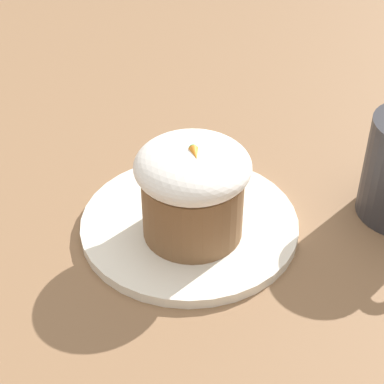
# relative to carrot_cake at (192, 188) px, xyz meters

# --- Properties ---
(ground_plane) EXTENTS (4.00, 4.00, 0.00)m
(ground_plane) POSITION_rel_carrot_cake_xyz_m (-0.02, 0.00, -0.06)
(ground_plane) COLOR #846042
(dessert_plate) EXTENTS (0.21, 0.21, 0.01)m
(dessert_plate) POSITION_rel_carrot_cake_xyz_m (-0.02, 0.00, -0.06)
(dessert_plate) COLOR white
(dessert_plate) RESTS_ON ground_plane
(carrot_cake) EXTENTS (0.11, 0.11, 0.10)m
(carrot_cake) POSITION_rel_carrot_cake_xyz_m (0.00, 0.00, 0.00)
(carrot_cake) COLOR brown
(carrot_cake) RESTS_ON dessert_plate
(spoon) EXTENTS (0.11, 0.04, 0.01)m
(spoon) POSITION_rel_carrot_cake_xyz_m (-0.02, -0.02, -0.05)
(spoon) COLOR #B7B7BC
(spoon) RESTS_ON dessert_plate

